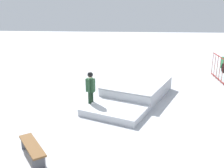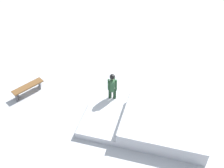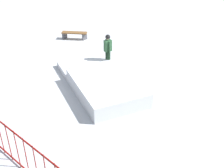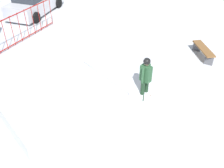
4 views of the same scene
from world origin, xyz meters
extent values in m
plane|color=#B7BABF|center=(0.00, 0.00, 0.00)|extent=(60.00, 60.00, 0.00)
cube|color=silver|center=(-0.73, 0.52, 0.35)|extent=(4.33, 3.79, 0.70)
cube|color=silver|center=(1.75, -0.53, 0.15)|extent=(2.67, 3.09, 0.30)
cylinder|color=gray|center=(0.92, -0.18, 0.70)|extent=(1.08, 2.43, 0.08)
cylinder|color=black|center=(1.34, -1.66, 0.41)|extent=(0.15, 0.15, 0.82)
cylinder|color=black|center=(1.13, -1.60, 0.41)|extent=(0.15, 0.15, 0.82)
cube|color=#264C2D|center=(1.23, -1.63, 1.12)|extent=(0.31, 0.42, 0.60)
cylinder|color=#264C2D|center=(1.40, -1.68, 1.12)|extent=(0.09, 0.09, 0.60)
cylinder|color=#264C2D|center=(1.07, -1.58, 1.12)|extent=(0.09, 0.09, 0.60)
sphere|color=tan|center=(1.23, -1.63, 1.57)|extent=(0.22, 0.22, 0.22)
sphere|color=black|center=(1.23, -1.63, 1.60)|extent=(0.25, 0.25, 0.25)
cube|color=#593314|center=(1.48, -1.42, 0.08)|extent=(0.21, 0.80, 0.02)
cylinder|color=silver|center=(1.60, -1.70, 0.03)|extent=(0.03, 0.06, 0.06)
cylinder|color=silver|center=(1.37, -1.70, 0.03)|extent=(0.03, 0.06, 0.06)
cylinder|color=silver|center=(1.60, -1.14, 0.03)|extent=(0.03, 0.06, 0.06)
cylinder|color=silver|center=(1.37, -1.14, 0.03)|extent=(0.03, 0.06, 0.06)
cylinder|color=maroon|center=(-5.13, 5.52, 0.75)|extent=(0.03, 0.03, 1.50)
cylinder|color=maroon|center=(-4.65, 5.53, 0.75)|extent=(0.03, 0.03, 1.50)
cylinder|color=maroon|center=(-4.16, 5.54, 0.75)|extent=(0.03, 0.03, 1.50)
cylinder|color=maroon|center=(-3.67, 5.54, 0.75)|extent=(0.03, 0.03, 1.50)
cylinder|color=maroon|center=(-3.18, 5.55, 0.75)|extent=(0.03, 0.03, 1.50)
cube|color=brown|center=(5.32, -2.84, 0.45)|extent=(1.53, 1.27, 0.06)
cube|color=#4C4C51|center=(4.79, -3.23, 0.21)|extent=(0.08, 0.36, 0.42)
cube|color=#4C4C51|center=(5.84, -2.46, 0.21)|extent=(0.08, 0.36, 0.42)
camera|label=1|loc=(12.24, 0.12, 4.68)|focal=42.18mm
camera|label=2|loc=(2.51, 7.92, 9.36)|focal=44.02mm
camera|label=3|loc=(-8.54, 8.60, 7.17)|focal=47.54mm
camera|label=4|loc=(-5.90, -4.09, 6.07)|focal=42.06mm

